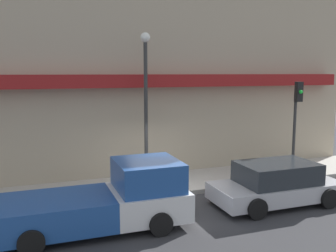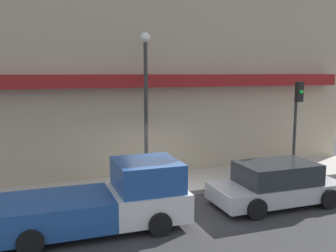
{
  "view_description": "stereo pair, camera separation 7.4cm",
  "coord_description": "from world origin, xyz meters",
  "px_view_note": "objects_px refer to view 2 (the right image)",
  "views": [
    {
      "loc": [
        -4.18,
        -11.77,
        4.32
      ],
      "look_at": [
        0.48,
        1.08,
        2.37
      ],
      "focal_mm": 40.0,
      "sensor_mm": 36.0,
      "label": 1
    },
    {
      "loc": [
        -4.11,
        -11.79,
        4.32
      ],
      "look_at": [
        0.48,
        1.08,
        2.37
      ],
      "focal_mm": 40.0,
      "sensor_mm": 36.0,
      "label": 2
    }
  ],
  "objects_px": {
    "pickup_truck": "(106,200)",
    "street_lamp": "(146,91)",
    "fire_hydrant": "(250,170)",
    "traffic_light": "(297,111)",
    "parked_car": "(276,184)"
  },
  "relations": [
    {
      "from": "street_lamp",
      "to": "traffic_light",
      "type": "relative_size",
      "value": 1.47
    },
    {
      "from": "fire_hydrant",
      "to": "street_lamp",
      "type": "xyz_separation_m",
      "value": [
        -4.04,
        0.8,
        3.14
      ]
    },
    {
      "from": "street_lamp",
      "to": "fire_hydrant",
      "type": "bearing_deg",
      "value": -11.27
    },
    {
      "from": "pickup_truck",
      "to": "parked_car",
      "type": "relative_size",
      "value": 1.21
    },
    {
      "from": "pickup_truck",
      "to": "street_lamp",
      "type": "bearing_deg",
      "value": 54.52
    },
    {
      "from": "parked_car",
      "to": "fire_hydrant",
      "type": "bearing_deg",
      "value": 79.48
    },
    {
      "from": "fire_hydrant",
      "to": "traffic_light",
      "type": "xyz_separation_m",
      "value": [
        2.06,
        -0.07,
        2.26
      ]
    },
    {
      "from": "pickup_truck",
      "to": "parked_car",
      "type": "xyz_separation_m",
      "value": [
        5.64,
        -0.0,
        -0.11
      ]
    },
    {
      "from": "traffic_light",
      "to": "pickup_truck",
      "type": "bearing_deg",
      "value": -163.86
    },
    {
      "from": "fire_hydrant",
      "to": "traffic_light",
      "type": "distance_m",
      "value": 3.06
    },
    {
      "from": "pickup_truck",
      "to": "traffic_light",
      "type": "height_order",
      "value": "traffic_light"
    },
    {
      "from": "parked_car",
      "to": "traffic_light",
      "type": "distance_m",
      "value": 4.1
    },
    {
      "from": "fire_hydrant",
      "to": "street_lamp",
      "type": "bearing_deg",
      "value": 168.73
    },
    {
      "from": "pickup_truck",
      "to": "street_lamp",
      "type": "relative_size",
      "value": 0.94
    },
    {
      "from": "street_lamp",
      "to": "parked_car",
      "type": "bearing_deg",
      "value": -42.95
    }
  ]
}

